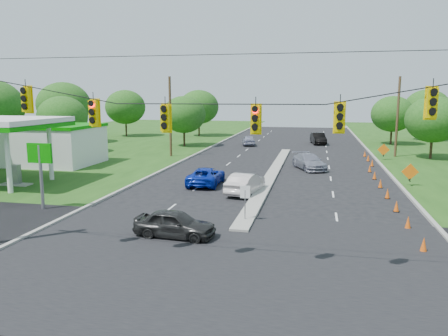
% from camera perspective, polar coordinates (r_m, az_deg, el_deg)
% --- Properties ---
extents(ground, '(160.00, 160.00, 0.00)m').
position_cam_1_polar(ground, '(18.77, -0.29, -12.16)').
color(ground, black).
rests_on(ground, ground).
extents(cross_street, '(160.00, 14.00, 0.02)m').
position_cam_1_polar(cross_street, '(18.77, -0.29, -12.16)').
color(cross_street, black).
rests_on(cross_street, ground).
extents(curb_left, '(0.25, 110.00, 0.16)m').
position_cam_1_polar(curb_left, '(49.52, -4.30, 1.42)').
color(curb_left, gray).
rests_on(curb_left, ground).
extents(curb_right, '(0.25, 110.00, 0.16)m').
position_cam_1_polar(curb_right, '(47.97, 19.54, 0.63)').
color(curb_right, gray).
rests_on(curb_right, ground).
extents(median, '(1.00, 34.00, 0.18)m').
position_cam_1_polar(median, '(38.85, 6.34, -0.84)').
color(median, gray).
rests_on(median, ground).
extents(median_sign, '(0.55, 0.06, 2.05)m').
position_cam_1_polar(median_sign, '(23.97, 2.77, -3.70)').
color(median_sign, gray).
rests_on(median_sign, ground).
extents(signal_span, '(25.60, 0.32, 9.00)m').
position_cam_1_polar(signal_span, '(16.60, -1.22, 2.72)').
color(signal_span, '#422D1C').
rests_on(signal_span, ground).
extents(utility_pole_far_left, '(0.28, 0.28, 9.00)m').
position_cam_1_polar(utility_pole_far_left, '(49.82, -7.03, 6.62)').
color(utility_pole_far_left, '#422D1C').
rests_on(utility_pole_far_left, ground).
extents(utility_pole_far_right, '(0.28, 0.28, 9.00)m').
position_cam_1_polar(utility_pole_far_right, '(52.83, 21.72, 6.19)').
color(utility_pole_far_right, '#422D1C').
rests_on(utility_pole_far_right, ground).
extents(gas_station, '(18.40, 19.70, 5.20)m').
position_cam_1_polar(gas_station, '(46.46, -24.17, 3.28)').
color(gas_station, white).
rests_on(gas_station, ground).
extents(cone_0, '(0.32, 0.32, 0.70)m').
position_cam_1_polar(cone_0, '(21.64, 24.63, -9.10)').
color(cone_0, '#DD5310').
rests_on(cone_0, ground).
extents(cone_1, '(0.32, 0.32, 0.70)m').
position_cam_1_polar(cone_1, '(24.91, 22.91, -6.58)').
color(cone_1, '#DD5310').
rests_on(cone_1, ground).
extents(cone_2, '(0.32, 0.32, 0.70)m').
position_cam_1_polar(cone_2, '(28.25, 21.60, -4.66)').
color(cone_2, '#DD5310').
rests_on(cone_2, ground).
extents(cone_3, '(0.32, 0.32, 0.70)m').
position_cam_1_polar(cone_3, '(31.61, 20.58, -3.14)').
color(cone_3, '#DD5310').
rests_on(cone_3, ground).
extents(cone_4, '(0.32, 0.32, 0.70)m').
position_cam_1_polar(cone_4, '(35.01, 19.75, -1.91)').
color(cone_4, '#DD5310').
rests_on(cone_4, ground).
extents(cone_5, '(0.32, 0.32, 0.70)m').
position_cam_1_polar(cone_5, '(38.42, 19.08, -0.90)').
color(cone_5, '#DD5310').
rests_on(cone_5, ground).
extents(cone_6, '(0.32, 0.32, 0.70)m').
position_cam_1_polar(cone_6, '(41.84, 18.51, -0.05)').
color(cone_6, '#DD5310').
rests_on(cone_6, ground).
extents(cone_7, '(0.32, 0.32, 0.70)m').
position_cam_1_polar(cone_7, '(45.35, 18.78, 0.64)').
color(cone_7, '#DD5310').
rests_on(cone_7, ground).
extents(cone_8, '(0.32, 0.32, 0.70)m').
position_cam_1_polar(cone_8, '(48.79, 18.32, 1.26)').
color(cone_8, '#DD5310').
rests_on(cone_8, ground).
extents(cone_9, '(0.32, 0.32, 0.70)m').
position_cam_1_polar(cone_9, '(52.24, 17.92, 1.79)').
color(cone_9, '#DD5310').
rests_on(cone_9, ground).
extents(work_sign_1, '(1.27, 0.58, 1.37)m').
position_cam_1_polar(work_sign_1, '(36.22, 23.13, -0.55)').
color(work_sign_1, black).
rests_on(work_sign_1, ground).
extents(work_sign_2, '(1.27, 0.58, 1.37)m').
position_cam_1_polar(work_sign_2, '(49.89, 20.12, 2.19)').
color(work_sign_2, black).
rests_on(work_sign_2, ground).
extents(tree_2, '(5.88, 5.88, 6.86)m').
position_cam_1_polar(tree_2, '(55.71, -20.35, 6.23)').
color(tree_2, black).
rests_on(tree_2, ground).
extents(tree_3, '(7.56, 7.56, 8.82)m').
position_cam_1_polar(tree_3, '(67.32, -20.21, 7.76)').
color(tree_3, black).
rests_on(tree_3, ground).
extents(tree_4, '(6.72, 6.72, 7.84)m').
position_cam_1_polar(tree_4, '(76.01, -12.75, 7.77)').
color(tree_4, black).
rests_on(tree_4, ground).
extents(tree_5, '(5.88, 5.88, 6.86)m').
position_cam_1_polar(tree_5, '(59.79, -5.26, 6.96)').
color(tree_5, black).
rests_on(tree_5, ground).
extents(tree_6, '(6.72, 6.72, 7.84)m').
position_cam_1_polar(tree_6, '(74.72, -3.30, 7.96)').
color(tree_6, black).
rests_on(tree_6, ground).
extents(tree_9, '(5.88, 5.88, 6.86)m').
position_cam_1_polar(tree_9, '(52.56, 25.66, 5.73)').
color(tree_9, black).
rests_on(tree_9, ground).
extents(tree_11, '(6.72, 6.72, 7.84)m').
position_cam_1_polar(tree_11, '(73.88, 24.96, 7.08)').
color(tree_11, black).
rests_on(tree_11, ground).
extents(tree_12, '(5.88, 5.88, 6.86)m').
position_cam_1_polar(tree_12, '(65.90, 21.15, 6.60)').
color(tree_12, black).
rests_on(tree_12, ground).
extents(black_sedan, '(4.16, 1.94, 1.38)m').
position_cam_1_polar(black_sedan, '(21.73, -6.45, -7.25)').
color(black_sedan, black).
rests_on(black_sedan, ground).
extents(white_sedan, '(2.36, 4.73, 1.49)m').
position_cam_1_polar(white_sedan, '(31.09, 2.80, -1.99)').
color(white_sedan, beige).
rests_on(white_sedan, ground).
extents(blue_pickup, '(2.34, 4.97, 1.37)m').
position_cam_1_polar(blue_pickup, '(34.12, -2.34, -1.06)').
color(blue_pickup, '#0923AC').
rests_on(blue_pickup, ground).
extents(silver_car_far, '(3.81, 5.45, 1.47)m').
position_cam_1_polar(silver_car_far, '(41.98, 11.04, 0.83)').
color(silver_car_far, gray).
rests_on(silver_car_far, ground).
extents(silver_car_oncoming, '(2.52, 4.41, 1.41)m').
position_cam_1_polar(silver_car_oncoming, '(61.20, 3.23, 3.64)').
color(silver_car_oncoming, '#8B8DA6').
rests_on(silver_car_oncoming, ground).
extents(dark_car_receding, '(2.49, 5.12, 1.62)m').
position_cam_1_polar(dark_car_receding, '(64.01, 12.20, 3.79)').
color(dark_car_receding, black).
rests_on(dark_car_receding, ground).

